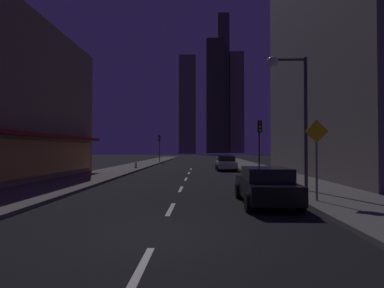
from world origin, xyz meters
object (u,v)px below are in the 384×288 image
(traffic_light_near_right, at_px, (260,135))
(traffic_light_far_left, at_px, (159,142))
(pedestrian_crossing_sign, at_px, (317,153))
(car_parked_near, at_px, (266,186))
(car_parked_far, at_px, (226,163))
(fire_hydrant_far_left, at_px, (136,165))
(street_lamp_right, at_px, (289,90))

(traffic_light_near_right, relative_size, traffic_light_far_left, 1.00)
(pedestrian_crossing_sign, bearing_deg, car_parked_near, -178.08)
(traffic_light_near_right, xyz_separation_m, pedestrian_crossing_sign, (0.10, -10.54, -1.18))
(car_parked_far, distance_m, traffic_light_far_left, 18.78)
(fire_hydrant_far_left, relative_size, traffic_light_far_left, 0.16)
(traffic_light_far_left, xyz_separation_m, pedestrian_crossing_sign, (11.10, -34.18, -1.18))
(car_parked_far, bearing_deg, fire_hydrant_far_left, 171.27)
(fire_hydrant_far_left, height_order, traffic_light_far_left, traffic_light_far_left)
(traffic_light_near_right, xyz_separation_m, traffic_light_far_left, (-11.00, 23.63, 0.00))
(car_parked_near, distance_m, fire_hydrant_far_left, 21.66)
(car_parked_near, height_order, traffic_light_far_left, traffic_light_far_left)
(pedestrian_crossing_sign, bearing_deg, traffic_light_near_right, 90.54)
(street_lamp_right, distance_m, pedestrian_crossing_sign, 4.16)
(fire_hydrant_far_left, bearing_deg, car_parked_far, -8.73)
(street_lamp_right, bearing_deg, traffic_light_far_left, 109.14)
(street_lamp_right, bearing_deg, pedestrian_crossing_sign, -85.54)
(fire_hydrant_far_left, xyz_separation_m, pedestrian_crossing_sign, (11.50, -19.39, 1.56))
(traffic_light_far_left, height_order, street_lamp_right, street_lamp_right)
(car_parked_near, bearing_deg, street_lamp_right, 58.40)
(car_parked_far, height_order, fire_hydrant_far_left, car_parked_far)
(traffic_light_far_left, height_order, pedestrian_crossing_sign, traffic_light_far_left)
(street_lamp_right, bearing_deg, traffic_light_near_right, 89.11)
(street_lamp_right, relative_size, pedestrian_crossing_sign, 2.09)
(car_parked_near, height_order, street_lamp_right, street_lamp_right)
(traffic_light_near_right, bearing_deg, car_parked_near, -100.15)
(street_lamp_right, height_order, pedestrian_crossing_sign, street_lamp_right)
(fire_hydrant_far_left, bearing_deg, traffic_light_far_left, 88.45)
(car_parked_near, bearing_deg, fire_hydrant_far_left, 116.02)
(traffic_light_near_right, xyz_separation_m, street_lamp_right, (-0.12, -7.72, 1.87))
(fire_hydrant_far_left, distance_m, street_lamp_right, 20.57)
(traffic_light_far_left, bearing_deg, pedestrian_crossing_sign, -72.01)
(traffic_light_far_left, bearing_deg, car_parked_far, -60.74)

